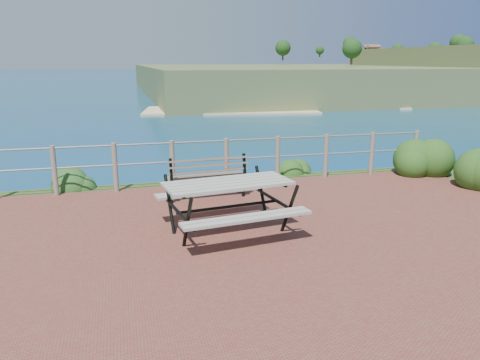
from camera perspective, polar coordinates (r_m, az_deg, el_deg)
The scene contains 9 objects.
ground at distance 7.04m, azimuth 4.53°, elevation -7.47°, with size 10.00×7.00×0.12m, color brown.
ocean at distance 206.19m, azimuth -14.32°, elevation 13.25°, with size 1200.00×1200.00×0.00m, color #136672.
safety_railing at distance 9.97m, azimuth -1.67°, elevation 2.57°, with size 9.40×0.10×1.00m.
distant_bay at distance 272.60m, azimuth 26.10°, elevation 12.12°, with size 290.00×232.36×24.00m.
picnic_table at distance 7.16m, azimuth -1.44°, elevation -2.66°, with size 2.00×1.65×0.81m.
park_bench at distance 8.99m, azimuth -4.20°, elevation 1.24°, with size 1.57×0.51×0.87m.
shrub_right_edge at distance 11.92m, azimuth 20.58°, elevation 0.79°, with size 1.04×1.04×1.49m, color #1D4615.
shrub_lip_west at distance 10.61m, azimuth -19.11°, elevation -0.68°, with size 0.86×0.86×0.64m, color #1E4B1C.
shrub_lip_east at distance 11.45m, azimuth 6.60°, elevation 1.10°, with size 0.72×0.72×0.44m, color #1D4615.
Camera 1 is at (-2.17, -6.16, 2.62)m, focal length 35.00 mm.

